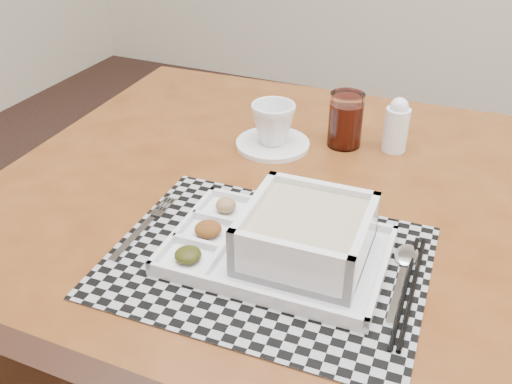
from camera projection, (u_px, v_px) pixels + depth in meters
dining_table at (290, 255)px, 1.00m from camera, size 1.16×1.16×0.84m
placemat at (267, 261)px, 0.84m from camera, size 0.48×0.37×0.00m
serving_tray at (296, 240)px, 0.83m from camera, size 0.33×0.23×0.09m
fork at (146, 226)px, 0.92m from camera, size 0.02×0.19×0.00m
spoon at (405, 261)px, 0.84m from camera, size 0.04×0.18×0.01m
chopsticks at (409, 289)px, 0.79m from camera, size 0.03×0.24×0.01m
saucer at (273, 144)px, 1.16m from camera, size 0.15×0.15×0.01m
cup at (273, 123)px, 1.13m from camera, size 0.12×0.12×0.08m
juice_glass at (345, 122)px, 1.14m from camera, size 0.07×0.07×0.11m
creamer_bottle at (397, 125)px, 1.12m from camera, size 0.05×0.05×0.11m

